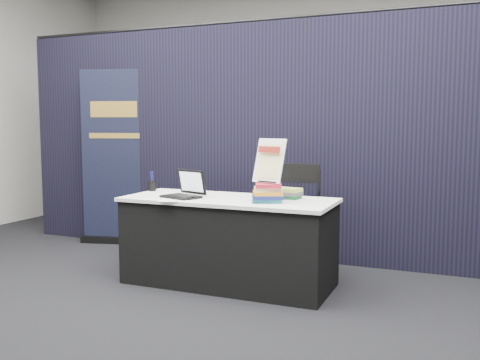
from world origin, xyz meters
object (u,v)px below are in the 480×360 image
at_px(info_sign, 269,161).
at_px(pullup_banner, 116,167).
at_px(display_table, 229,241).
at_px(stacking_chair, 290,215).
at_px(laptop, 183,191).
at_px(book_stack_short, 288,193).
at_px(book_stack_tall, 268,193).

height_order(info_sign, pullup_banner, pullup_banner).
xyz_separation_m(display_table, stacking_chair, (0.41, 0.42, 0.19)).
xyz_separation_m(laptop, book_stack_short, (0.85, 0.28, -0.01)).
bearing_deg(display_table, laptop, -162.52).
bearing_deg(book_stack_short, book_stack_tall, -107.42).
bearing_deg(stacking_chair, pullup_banner, 158.41).
relative_size(laptop, stacking_chair, 0.35).
xyz_separation_m(info_sign, pullup_banner, (-2.23, 1.02, -0.20)).
bearing_deg(book_stack_short, laptop, -161.58).
relative_size(info_sign, stacking_chair, 0.37).
distance_m(book_stack_tall, info_sign, 0.25).
distance_m(info_sign, pullup_banner, 2.46).
bearing_deg(info_sign, pullup_banner, 173.27).
bearing_deg(info_sign, book_stack_short, 88.18).
relative_size(laptop, book_stack_tall, 1.31).
bearing_deg(book_stack_tall, pullup_banner, 154.90).
relative_size(display_table, pullup_banner, 0.90).
distance_m(display_table, pullup_banner, 2.13).
xyz_separation_m(book_stack_tall, info_sign, (0.00, 0.03, 0.25)).
height_order(book_stack_tall, pullup_banner, pullup_banner).
bearing_deg(display_table, info_sign, -9.84).
bearing_deg(laptop, pullup_banner, 161.91).
relative_size(laptop, pullup_banner, 0.18).
height_order(laptop, book_stack_short, laptop).
distance_m(book_stack_short, info_sign, 0.38).
height_order(display_table, book_stack_short, book_stack_short).
bearing_deg(laptop, book_stack_tall, 19.25).
xyz_separation_m(book_stack_tall, book_stack_short, (0.08, 0.26, -0.03)).
bearing_deg(display_table, stacking_chair, 45.65).
bearing_deg(book_stack_tall, stacking_chair, 87.74).
relative_size(display_table, laptop, 5.02).
relative_size(display_table, info_sign, 4.85).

